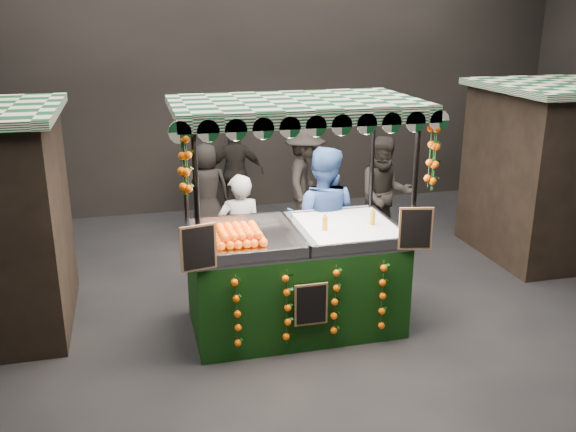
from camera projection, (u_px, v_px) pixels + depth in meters
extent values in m
plane|color=black|center=(330.00, 325.00, 7.56)|extent=(12.00, 12.00, 0.00)
cube|color=black|center=(248.00, 74.00, 11.38)|extent=(12.00, 0.10, 5.00)
cube|color=black|center=(295.00, 283.00, 7.40)|extent=(2.38, 1.30, 1.08)
cube|color=#ADAFB4|center=(295.00, 238.00, 7.22)|extent=(2.38, 1.30, 0.04)
cylinder|color=black|center=(199.00, 250.00, 6.32)|extent=(0.05, 0.05, 2.60)
cylinder|color=black|center=(412.00, 231.00, 6.86)|extent=(0.05, 0.05, 2.60)
cylinder|color=black|center=(187.00, 214.00, 7.46)|extent=(0.05, 0.05, 2.60)
cylinder|color=black|center=(370.00, 200.00, 8.00)|extent=(0.05, 0.05, 2.60)
cube|color=#0F4920|center=(295.00, 104.00, 6.74)|extent=(2.66, 1.57, 0.09)
cube|color=silver|center=(348.00, 228.00, 7.35)|extent=(1.06, 1.17, 0.09)
cube|color=black|center=(198.00, 248.00, 6.24)|extent=(0.37, 0.10, 0.48)
cube|color=black|center=(416.00, 229.00, 6.79)|extent=(0.37, 0.10, 0.48)
cube|color=black|center=(311.00, 304.00, 6.74)|extent=(0.37, 0.03, 0.48)
imported|color=gray|center=(240.00, 235.00, 8.17)|extent=(0.62, 0.43, 1.63)
imported|color=navy|center=(322.00, 222.00, 8.16)|extent=(1.19, 1.08, 1.98)
imported|color=#292221|center=(21.00, 194.00, 9.61)|extent=(0.71, 0.50, 1.86)
imported|color=#2B2723|center=(385.00, 195.00, 9.65)|extent=(0.98, 0.82, 1.80)
imported|color=black|center=(236.00, 172.00, 11.19)|extent=(1.03, 0.51, 1.70)
imported|color=#2E2926|center=(305.00, 181.00, 10.41)|extent=(1.08, 1.33, 1.80)
imported|color=black|center=(207.00, 190.00, 10.40)|extent=(0.79, 0.54, 1.55)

